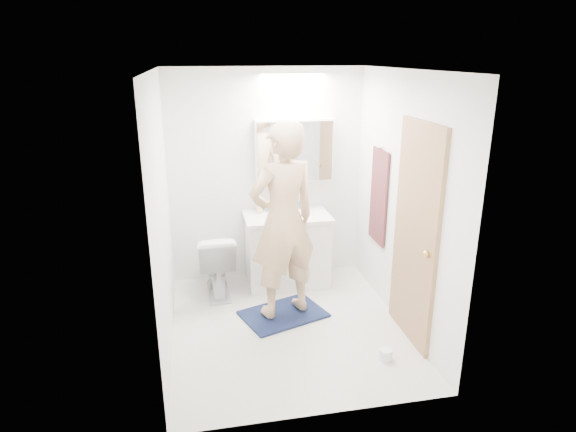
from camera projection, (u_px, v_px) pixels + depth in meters
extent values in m
plane|color=silver|center=(288.00, 326.00, 4.77)|extent=(2.50, 2.50, 0.00)
plane|color=white|center=(288.00, 70.00, 4.01)|extent=(2.50, 2.50, 0.00)
plane|color=white|center=(267.00, 177.00, 5.55)|extent=(2.50, 0.00, 2.50)
plane|color=white|center=(324.00, 265.00, 3.23)|extent=(2.50, 0.00, 2.50)
plane|color=white|center=(162.00, 217.00, 4.19)|extent=(0.00, 2.50, 2.50)
plane|color=white|center=(403.00, 202.00, 4.59)|extent=(0.00, 2.50, 2.50)
cube|color=white|center=(287.00, 251.00, 5.58)|extent=(0.90, 0.55, 0.78)
cube|color=white|center=(287.00, 217.00, 5.45)|extent=(0.95, 0.58, 0.04)
cylinder|color=white|center=(287.00, 213.00, 5.46)|extent=(0.36, 0.36, 0.03)
cylinder|color=silver|center=(283.00, 203.00, 5.62)|extent=(0.02, 0.02, 0.16)
cube|color=white|center=(294.00, 151.00, 5.44)|extent=(0.88, 0.14, 0.70)
cube|color=silver|center=(295.00, 152.00, 5.37)|extent=(0.84, 0.01, 0.66)
imported|color=white|center=(216.00, 263.00, 5.33)|extent=(0.41, 0.71, 0.72)
cube|color=#151E42|center=(283.00, 314.00, 4.97)|extent=(0.94, 0.78, 0.02)
imported|color=tan|center=(283.00, 221.00, 4.66)|extent=(0.81, 0.67, 1.92)
cube|color=#A88154|center=(415.00, 235.00, 4.33)|extent=(0.04, 0.80, 2.00)
sphere|color=gold|center=(426.00, 254.00, 4.05)|extent=(0.06, 0.06, 0.06)
cube|color=#101E32|center=(379.00, 197.00, 5.13)|extent=(0.02, 0.42, 1.00)
cylinder|color=silver|center=(380.00, 148.00, 4.97)|extent=(0.07, 0.02, 0.02)
imported|color=beige|center=(259.00, 203.00, 5.49)|extent=(0.09, 0.09, 0.21)
imported|color=#5C7FC5|center=(270.00, 204.00, 5.55)|extent=(0.10, 0.10, 0.16)
imported|color=#3B67B1|center=(303.00, 206.00, 5.62)|extent=(0.13, 0.13, 0.09)
cylinder|color=white|center=(386.00, 355.00, 4.23)|extent=(0.11, 0.11, 0.10)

